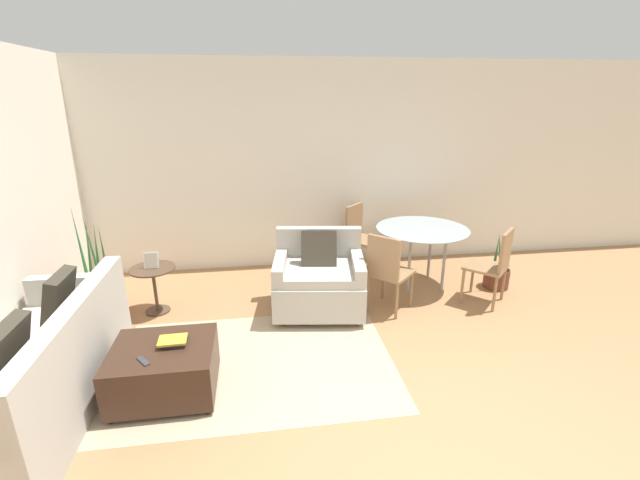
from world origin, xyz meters
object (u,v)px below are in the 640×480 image
Objects in this scene: armchair at (319,280)px; picture_frame at (151,260)px; potted_plant at (101,296)px; potted_plant_small at (497,275)px; tv_remote_primary at (143,361)px; side_table at (154,281)px; dining_table at (422,235)px; book_stack at (174,341)px; dining_chair_far_left at (360,233)px; dining_chair_near_right at (494,262)px; dining_chair_near_left at (387,268)px; ottoman at (164,368)px; couch at (39,374)px.

armchair is 1.82m from picture_frame.
potted_plant_small is (4.64, 0.04, -0.06)m from potted_plant.
tv_remote_primary is at bearing -156.56° from potted_plant_small.
picture_frame is at bearing -90.00° from side_table.
dining_table is (3.14, 0.26, 0.29)m from side_table.
dining_chair_far_left is at bearing 47.88° from book_stack.
potted_plant_small reaches higher than picture_frame.
armchair is at bearing -173.76° from potted_plant_small.
potted_plant reaches higher than dining_chair_near_right.
armchair is 0.76m from dining_chair_near_left.
book_stack is 3.47m from dining_chair_near_right.
potted_plant_small is at bearing 0.55° from picture_frame.
picture_frame is (-0.45, 1.40, 0.17)m from book_stack.
side_table is at bearing 171.73° from dining_chair_near_left.
ottoman is 4.45× the size of picture_frame.
book_stack is at bearing -158.33° from potted_plant_small.
side_table is at bearing 173.29° from armchair.
side_table is 0.58× the size of dining_chair_near_left.
potted_plant is at bearing 174.83° from armchair.
dining_table is 0.90m from dining_chair_near_right.
dining_chair_near_right is at bearing -45.00° from dining_table.
potted_plant_small reaches higher than dining_table.
ottoman is at bearing -57.26° from potted_plant.
dining_chair_near_left is at bearing -8.27° from picture_frame.
dining_table is at bearing -45.00° from dining_chair_far_left.
dining_table is at bearing 166.81° from potted_plant_small.
tv_remote_primary is at bearing -146.94° from dining_table.
book_stack is at bearing -138.37° from armchair.
dining_chair_near_right is (3.50, 1.25, 0.09)m from tv_remote_primary.
potted_plant reaches higher than picture_frame.
picture_frame is at bearing -160.69° from dining_chair_far_left.
dining_table is 0.90m from dining_chair_near_left.
potted_plant_small is at bearing 23.44° from tv_remote_primary.
book_stack is 0.25× the size of dining_chair_far_left.
armchair is 7.62× the size of tv_remote_primary.
book_stack is 3.17m from dining_table.
couch reaches higher than tv_remote_primary.
book_stack is 3.91m from potted_plant_small.
couch is 2.21× the size of dining_chair_near_left.
side_table is at bearing -160.69° from dining_chair_far_left.
dining_chair_near_left and dining_chair_near_right have the same top height.
ottoman is at bearing 4.00° from couch.
side_table is 2.67m from dining_chair_far_left.
picture_frame reaches higher than side_table.
dining_chair_far_left is (2.15, 2.33, 0.29)m from ottoman.
dining_chair_far_left reaches higher than dining_table.
picture_frame reaches higher than book_stack.
potted_plant_small is at bearing 52.42° from dining_chair_near_right.
dining_chair_far_left is at bearing 38.17° from couch.
potted_plant_small is at bearing 21.77° from ottoman.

